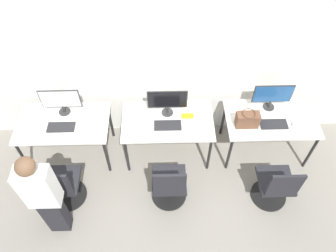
% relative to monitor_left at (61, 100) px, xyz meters
% --- Properties ---
extents(ground_plane, '(20.00, 20.00, 0.00)m').
position_rel_monitor_left_xyz_m(ground_plane, '(1.42, -0.56, -0.96)').
color(ground_plane, gray).
extents(wall_back, '(12.00, 0.05, 2.80)m').
position_rel_monitor_left_xyz_m(wall_back, '(1.42, 0.30, 0.44)').
color(wall_back, silver).
rests_on(wall_back, ground_plane).
extents(desk_left, '(1.24, 0.73, 0.73)m').
position_rel_monitor_left_xyz_m(desk_left, '(-0.00, -0.19, -0.31)').
color(desk_left, silver).
rests_on(desk_left, ground_plane).
extents(monitor_left, '(0.53, 0.16, 0.41)m').
position_rel_monitor_left_xyz_m(monitor_left, '(0.00, 0.00, 0.00)').
color(monitor_left, '#2D2D2D').
rests_on(monitor_left, desk_left).
extents(keyboard_left, '(0.36, 0.17, 0.02)m').
position_rel_monitor_left_xyz_m(keyboard_left, '(0.00, -0.28, -0.22)').
color(keyboard_left, '#262628').
rests_on(keyboard_left, desk_left).
extents(mouse_left, '(0.06, 0.09, 0.03)m').
position_rel_monitor_left_xyz_m(mouse_left, '(0.23, -0.26, -0.22)').
color(mouse_left, silver).
rests_on(mouse_left, desk_left).
extents(office_chair_left, '(0.48, 0.48, 0.88)m').
position_rel_monitor_left_xyz_m(office_chair_left, '(0.04, -0.96, -0.60)').
color(office_chair_left, black).
rests_on(office_chair_left, ground_plane).
extents(person_left, '(0.36, 0.20, 1.54)m').
position_rel_monitor_left_xyz_m(person_left, '(0.02, -1.33, -0.13)').
color(person_left, '#232328').
rests_on(person_left, ground_plane).
extents(desk_center, '(1.24, 0.73, 0.73)m').
position_rel_monitor_left_xyz_m(desk_center, '(1.42, -0.19, -0.31)').
color(desk_center, silver).
rests_on(desk_center, ground_plane).
extents(monitor_center, '(0.53, 0.16, 0.41)m').
position_rel_monitor_left_xyz_m(monitor_center, '(1.42, -0.05, 0.00)').
color(monitor_center, '#2D2D2D').
rests_on(monitor_center, desk_center).
extents(keyboard_center, '(0.36, 0.17, 0.02)m').
position_rel_monitor_left_xyz_m(keyboard_center, '(1.42, -0.29, -0.22)').
color(keyboard_center, '#262628').
rests_on(keyboard_center, desk_center).
extents(mouse_center, '(0.06, 0.09, 0.03)m').
position_rel_monitor_left_xyz_m(mouse_center, '(1.66, -0.27, -0.22)').
color(mouse_center, silver).
rests_on(mouse_center, desk_center).
extents(office_chair_center, '(0.48, 0.48, 0.88)m').
position_rel_monitor_left_xyz_m(office_chair_center, '(1.42, -0.98, -0.60)').
color(office_chair_center, black).
rests_on(office_chair_center, ground_plane).
extents(desk_right, '(1.24, 0.73, 0.73)m').
position_rel_monitor_left_xyz_m(desk_right, '(2.84, -0.19, -0.31)').
color(desk_right, silver).
rests_on(desk_right, ground_plane).
extents(monitor_right, '(0.53, 0.16, 0.41)m').
position_rel_monitor_left_xyz_m(monitor_right, '(2.84, 0.02, 0.00)').
color(monitor_right, '#2D2D2D').
rests_on(monitor_right, desk_right).
extents(keyboard_right, '(0.36, 0.17, 0.02)m').
position_rel_monitor_left_xyz_m(keyboard_right, '(2.84, -0.30, -0.22)').
color(keyboard_right, '#262628').
rests_on(keyboard_right, desk_right).
extents(mouse_right, '(0.06, 0.09, 0.03)m').
position_rel_monitor_left_xyz_m(mouse_right, '(3.11, -0.32, -0.22)').
color(mouse_right, silver).
rests_on(mouse_right, desk_right).
extents(office_chair_right, '(0.48, 0.48, 0.88)m').
position_rel_monitor_left_xyz_m(office_chair_right, '(2.79, -1.03, -0.60)').
color(office_chair_right, black).
rests_on(office_chair_right, ground_plane).
extents(handbag, '(0.30, 0.18, 0.25)m').
position_rel_monitor_left_xyz_m(handbag, '(2.47, -0.30, -0.12)').
color(handbag, brown).
rests_on(handbag, desk_right).
extents(placard_center, '(0.16, 0.03, 0.08)m').
position_rel_monitor_left_xyz_m(placard_center, '(1.69, -0.15, -0.19)').
color(placard_center, yellow).
rests_on(placard_center, desk_center).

